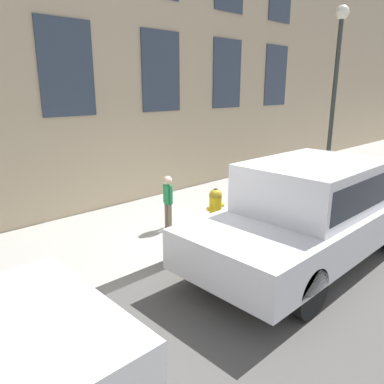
{
  "coord_description": "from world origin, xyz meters",
  "views": [
    {
      "loc": [
        -4.49,
        4.98,
        2.99
      ],
      "look_at": [
        0.8,
        -0.06,
        0.94
      ],
      "focal_mm": 35.0,
      "sensor_mm": 36.0,
      "label": 1
    }
  ],
  "objects": [
    {
      "name": "fire_hydrant",
      "position": [
        0.52,
        -0.47,
        0.59
      ],
      "size": [
        0.34,
        0.45,
        0.8
      ],
      "color": "gold",
      "rests_on": "sidewalk"
    },
    {
      "name": "person",
      "position": [
        1.08,
        0.35,
        0.85
      ],
      "size": [
        0.27,
        0.18,
        1.11
      ],
      "rotation": [
        0.0,
        0.0,
        -1.04
      ],
      "color": "#726651",
      "rests_on": "sidewalk"
    },
    {
      "name": "ground_plane",
      "position": [
        0.0,
        0.0,
        0.0
      ],
      "size": [
        80.0,
        80.0,
        0.0
      ],
      "primitive_type": "plane",
      "color": "#514F4C"
    },
    {
      "name": "street_lamp",
      "position": [
        0.51,
        -5.21,
        3.24
      ],
      "size": [
        0.36,
        0.36,
        4.87
      ],
      "color": "#2D332D",
      "rests_on": "sidewalk"
    },
    {
      "name": "sidewalk",
      "position": [
        1.59,
        0.0,
        0.09
      ],
      "size": [
        3.19,
        60.0,
        0.18
      ],
      "color": "#9E9B93",
      "rests_on": "ground_plane"
    },
    {
      "name": "parked_car_silver_near",
      "position": [
        -1.47,
        -0.76,
        0.98
      ],
      "size": [
        1.97,
        5.05,
        1.79
      ],
      "color": "black",
      "rests_on": "ground_plane"
    }
  ]
}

